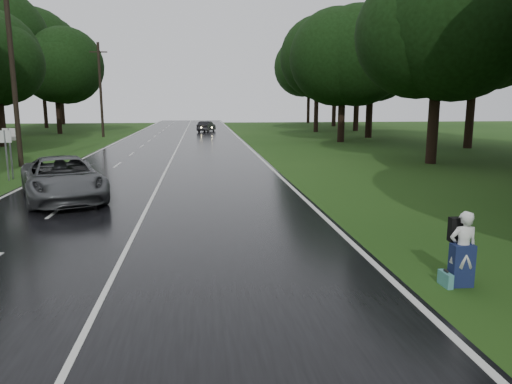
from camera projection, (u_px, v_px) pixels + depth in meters
ground at (101, 303)px, 8.87m from camera, size 160.00×160.00×0.00m
road at (169, 165)px, 28.38m from camera, size 12.00×140.00×0.04m
lane_center at (169, 164)px, 28.38m from camera, size 0.12×140.00×0.01m
grey_car at (63, 178)px, 17.95m from camera, size 4.61×6.40×1.62m
far_car at (206, 126)px, 59.63m from camera, size 2.46×4.16×1.30m
hitchhiker at (462, 251)px, 9.59m from camera, size 0.58×0.52×1.56m
suitcase at (445, 279)px, 9.65m from camera, size 0.14×0.42×0.30m
utility_pole_mid at (21, 166)px, 27.72m from camera, size 1.80×0.28×10.33m
utility_pole_far at (103, 137)px, 51.19m from camera, size 1.80×0.28×9.80m
road_sign_a at (9, 181)px, 22.65m from camera, size 0.57×0.10×2.38m
road_sign_b at (13, 179)px, 23.17m from camera, size 0.59×0.10×2.46m
tree_left_e at (4, 146)px, 40.23m from camera, size 8.19×8.19×12.80m
tree_left_f at (60, 134)px, 56.40m from camera, size 8.73×8.73×13.65m
tree_right_d at (430, 163)px, 29.11m from camera, size 9.14×9.14×14.28m
tree_right_e at (341, 142)px, 44.84m from camera, size 8.47×8.47×13.23m
tree_right_f at (316, 132)px, 59.88m from camera, size 10.06×10.06×15.73m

